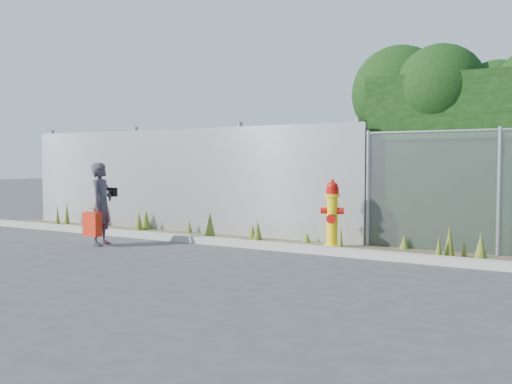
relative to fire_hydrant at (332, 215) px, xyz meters
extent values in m
plane|color=#3B3B3D|center=(-0.60, -2.46, -0.58)|extent=(80.00, 80.00, 0.00)
cube|color=#A5A295|center=(-0.60, -0.66, -0.52)|extent=(16.00, 0.22, 0.12)
cube|color=brown|center=(-0.60, -0.06, -0.57)|extent=(16.00, 1.20, 0.01)
cone|color=#48591A|center=(-2.97, 0.53, -0.47)|extent=(0.15, 0.15, 0.23)
cone|color=#48591A|center=(-4.58, 0.39, -0.37)|extent=(0.23, 0.23, 0.43)
cone|color=#48591A|center=(-2.31, -0.38, -0.31)|extent=(0.23, 0.23, 0.55)
cone|color=#48591A|center=(-1.65, 0.06, -0.42)|extent=(0.17, 0.17, 0.31)
cone|color=#48591A|center=(0.34, -0.44, -0.35)|extent=(0.09, 0.09, 0.46)
cone|color=#48591A|center=(-1.30, -0.33, -0.36)|extent=(0.21, 0.21, 0.44)
cone|color=#48591A|center=(2.48, -0.33, -0.35)|extent=(0.22, 0.22, 0.45)
cone|color=#48591A|center=(-5.33, -0.11, -0.40)|extent=(0.12, 0.12, 0.36)
cone|color=#48591A|center=(-6.30, 0.26, -0.39)|extent=(0.12, 0.12, 0.38)
cone|color=#48591A|center=(2.00, -0.13, -0.32)|extent=(0.18, 0.18, 0.53)
cone|color=#48591A|center=(-6.49, -0.40, -0.32)|extent=(0.12, 0.12, 0.51)
cone|color=#48591A|center=(-4.57, 0.16, -0.38)|extent=(0.19, 0.19, 0.41)
cone|color=#48591A|center=(1.87, -0.29, -0.40)|extent=(0.13, 0.13, 0.36)
cone|color=#48591A|center=(-6.94, 0.25, -0.31)|extent=(0.13, 0.13, 0.54)
cone|color=#48591A|center=(-3.37, 0.36, -0.45)|extent=(0.13, 0.13, 0.27)
cone|color=#48591A|center=(2.18, 0.03, -0.44)|extent=(0.09, 0.09, 0.29)
cone|color=#48591A|center=(-0.64, 0.34, -0.48)|extent=(0.15, 0.15, 0.20)
cone|color=#48591A|center=(1.13, 0.46, -0.46)|extent=(0.18, 0.18, 0.24)
cone|color=#48591A|center=(-5.89, 0.42, -0.32)|extent=(0.13, 0.13, 0.51)
cube|color=silver|center=(-3.85, 0.54, 0.52)|extent=(8.50, 0.08, 2.20)
cylinder|color=gray|center=(-7.90, 0.66, 0.57)|extent=(0.10, 0.10, 2.30)
cylinder|color=gray|center=(-5.10, 0.66, 0.57)|extent=(0.10, 0.10, 2.30)
cylinder|color=gray|center=(-2.30, 0.66, 0.57)|extent=(0.10, 0.10, 2.30)
cylinder|color=gray|center=(0.20, 0.66, 0.57)|extent=(0.10, 0.10, 2.30)
cylinder|color=gray|center=(0.45, 0.54, 0.45)|extent=(0.07, 0.07, 2.05)
cylinder|color=gray|center=(2.60, 0.54, 0.45)|extent=(0.07, 0.07, 2.05)
sphere|color=black|center=(0.62, 1.80, 2.22)|extent=(1.84, 1.84, 1.84)
sphere|color=black|center=(1.49, 1.35, 2.21)|extent=(1.58, 1.58, 1.58)
sphere|color=black|center=(2.36, 1.76, 2.04)|extent=(1.34, 1.34, 1.34)
cylinder|color=yellow|center=(0.00, 0.01, -0.55)|extent=(0.29, 0.29, 0.06)
cylinder|color=yellow|center=(0.00, 0.01, -0.13)|extent=(0.19, 0.19, 0.90)
cylinder|color=yellow|center=(0.00, 0.01, 0.34)|extent=(0.25, 0.25, 0.05)
cylinder|color=#B20F0A|center=(0.00, 0.01, 0.41)|extent=(0.22, 0.22, 0.11)
sphere|color=#B20F0A|center=(0.00, 0.01, 0.48)|extent=(0.20, 0.20, 0.20)
cylinder|color=#B20F0A|center=(0.00, 0.01, 0.59)|extent=(0.05, 0.05, 0.05)
cylinder|color=#B20F0A|center=(-0.15, 0.01, 0.07)|extent=(0.11, 0.12, 0.12)
cylinder|color=#B20F0A|center=(0.15, 0.01, 0.07)|extent=(0.11, 0.12, 0.12)
cylinder|color=#B20F0A|center=(0.00, -0.14, -0.05)|extent=(0.16, 0.13, 0.16)
imported|color=#0D4A56|center=(-3.70, -1.76, 0.16)|extent=(0.51, 0.62, 1.48)
cube|color=#AC2709|center=(-3.72, -1.98, -0.18)|extent=(0.38, 0.14, 0.42)
cylinder|color=#AC2709|center=(-3.72, -1.98, 0.10)|extent=(0.18, 0.02, 0.02)
cube|color=black|center=(-3.69, -1.51, 0.37)|extent=(0.22, 0.09, 0.16)
camera|label=1|loc=(3.88, -9.10, 0.91)|focal=40.00mm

